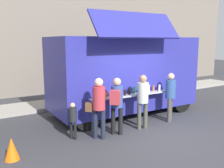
{
  "coord_description": "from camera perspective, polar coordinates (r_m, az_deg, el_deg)",
  "views": [
    {
      "loc": [
        -5.13,
        -5.38,
        2.82
      ],
      "look_at": [
        -0.31,
        2.2,
        1.3
      ],
      "focal_mm": 40.65,
      "sensor_mm": 36.0,
      "label": 1
    }
  ],
  "objects": [
    {
      "name": "customer_mid_with_backpack",
      "position": [
        7.59,
        1.05,
        -3.73
      ],
      "size": [
        0.54,
        0.54,
        1.75
      ],
      "rotation": [
        0.0,
        0.0,
        0.8
      ],
      "color": "black",
      "rests_on": "ground"
    },
    {
      "name": "curb_strip",
      "position": [
        11.05,
        -23.08,
        -5.57
      ],
      "size": [
        28.0,
        1.6,
        0.15
      ],
      "primitive_type": "cube",
      "color": "#9E998E",
      "rests_on": "ground"
    },
    {
      "name": "trash_bin",
      "position": [
        14.18,
        10.07,
        -0.19
      ],
      "size": [
        0.6,
        0.6,
        0.89
      ],
      "primitive_type": "cylinder",
      "color": "#2E5E36",
      "rests_on": "ground"
    },
    {
      "name": "traffic_cone_orange",
      "position": [
        6.7,
        -21.64,
        -13.4
      ],
      "size": [
        0.36,
        0.36,
        0.55
      ],
      "primitive_type": "cone",
      "color": "orange",
      "rests_on": "ground"
    },
    {
      "name": "ground_plane",
      "position": [
        7.95,
        10.65,
        -11.34
      ],
      "size": [
        60.0,
        60.0,
        0.0
      ],
      "primitive_type": "plane",
      "color": "#38383D"
    },
    {
      "name": "building_behind",
      "position": [
        14.78,
        -22.84,
        14.34
      ],
      "size": [
        32.0,
        2.4,
        8.46
      ],
      "primitive_type": "cube",
      "color": "slate",
      "rests_on": "ground"
    },
    {
      "name": "customer_extra_browsing",
      "position": [
        9.14,
        13.0,
        -1.93
      ],
      "size": [
        0.35,
        0.35,
        1.73
      ],
      "rotation": [
        0.0,
        0.0,
        2.17
      ],
      "color": "#4A4542",
      "rests_on": "ground"
    },
    {
      "name": "food_truck_main",
      "position": [
        9.82,
        2.78,
        2.56
      ],
      "size": [
        5.65,
        3.14,
        3.76
      ],
      "rotation": [
        0.0,
        0.0,
        -0.02
      ],
      "color": "#2D2E96",
      "rests_on": "ground"
    },
    {
      "name": "child_near_queue",
      "position": [
        7.45,
        -8.78,
        -7.46
      ],
      "size": [
        0.22,
        0.22,
        1.09
      ],
      "rotation": [
        0.0,
        0.0,
        0.47
      ],
      "color": "black",
      "rests_on": "ground"
    },
    {
      "name": "customer_front_ordering",
      "position": [
        8.19,
        6.91,
        -2.91
      ],
      "size": [
        0.37,
        0.36,
        1.77
      ],
      "rotation": [
        0.0,
        0.0,
        1.4
      ],
      "color": "#484B3F",
      "rests_on": "ground"
    },
    {
      "name": "customer_rear_waiting",
      "position": [
        7.3,
        -3.09,
        -4.33
      ],
      "size": [
        0.51,
        0.53,
        1.79
      ],
      "rotation": [
        0.0,
        0.0,
        0.74
      ],
      "color": "#1C2335",
      "rests_on": "ground"
    }
  ]
}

